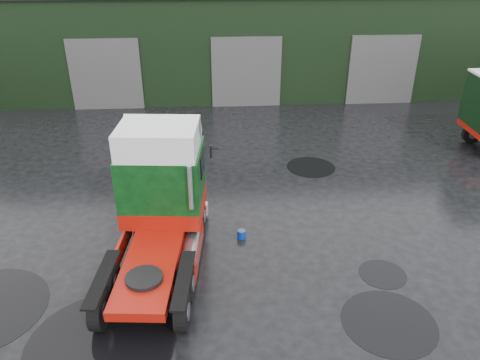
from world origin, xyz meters
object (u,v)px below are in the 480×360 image
object	(u,v)px
hero_tractor	(152,213)
tree_back_b	(324,4)
warehouse	(240,33)
wash_bucket	(242,234)

from	to	relation	value
hero_tractor	tree_back_b	xyz separation A→B (m)	(11.84, 31.33, 1.72)
warehouse	wash_bucket	size ratio (longest dim) A/B	111.77
warehouse	hero_tractor	world-z (taller)	warehouse
warehouse	hero_tractor	size ratio (longest dim) A/B	4.95
hero_tractor	wash_bucket	world-z (taller)	hero_tractor
wash_bucket	tree_back_b	size ratio (longest dim) A/B	0.04
hero_tractor	wash_bucket	xyz separation A→B (m)	(2.64, 1.57, -1.90)
warehouse	wash_bucket	bearing A→B (deg)	-93.47
warehouse	tree_back_b	world-z (taller)	tree_back_b
warehouse	wash_bucket	xyz separation A→B (m)	(-1.20, -19.76, -3.02)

